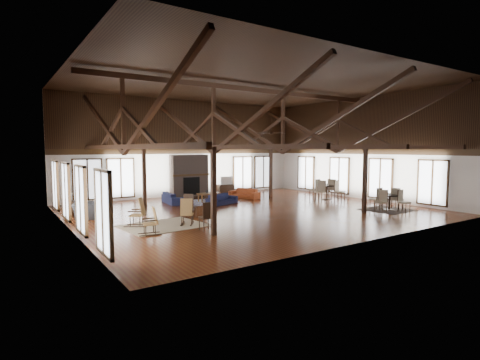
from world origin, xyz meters
TOP-DOWN VIEW (x-y plane):
  - floor at (0.00, 0.00)m, footprint 16.00×16.00m
  - ceiling at (0.00, 0.00)m, footprint 16.00×14.00m
  - wall_back at (0.00, 7.00)m, footprint 16.00×0.02m
  - wall_front at (0.00, -7.00)m, footprint 16.00×0.02m
  - wall_left at (-8.00, 0.00)m, footprint 0.02×14.00m
  - wall_right at (8.00, 0.00)m, footprint 0.02×14.00m
  - roof_truss at (0.00, 0.00)m, footprint 15.60×14.07m
  - post_grid at (0.00, 0.00)m, footprint 8.16×7.16m
  - fireplace at (0.00, 6.67)m, footprint 2.50×0.69m
  - ceiling_fan at (0.50, -1.00)m, footprint 1.60×1.60m
  - sofa_navy_front at (-0.11, 2.48)m, footprint 2.01×1.32m
  - sofa_navy_left at (-2.13, 4.27)m, footprint 2.10×1.01m
  - sofa_orange at (2.37, 3.98)m, footprint 2.04×1.32m
  - coffee_table at (-0.19, 3.79)m, footprint 1.41×0.95m
  - vase at (-0.28, 3.85)m, footprint 0.19×0.19m
  - armchair at (-7.11, 2.21)m, footprint 1.23×1.15m
  - side_table_lamp at (-7.53, 3.18)m, footprint 0.49×0.49m
  - rocking_chair_a at (-5.68, -0.66)m, footprint 0.97×0.86m
  - rocking_chair_b at (-4.03, -1.42)m, footprint 0.81×0.91m
  - rocking_chair_c at (-5.75, -2.27)m, footprint 0.82×0.53m
  - side_chair_a at (-3.30, -0.17)m, footprint 0.63×0.63m
  - side_chair_b at (-3.88, -2.82)m, footprint 0.46×0.46m
  - cafe_table_near at (5.67, -3.66)m, footprint 1.99×1.99m
  - cafe_table_far at (6.08, 0.80)m, footprint 2.21×2.21m
  - cup_near at (5.61, -3.70)m, footprint 0.15×0.15m
  - cup_far at (6.15, 0.80)m, footprint 0.16×0.16m
  - tv_console at (2.72, 6.75)m, footprint 1.16×0.43m
  - television at (2.75, 6.75)m, footprint 0.94×0.15m
  - rug_tan at (-4.88, -1.09)m, footprint 3.28×2.72m
  - rug_navy at (-0.35, 3.75)m, footprint 3.05×2.33m
  - rug_dark at (5.71, -3.54)m, footprint 2.35×2.17m

SIDE VIEW (x-z plane):
  - floor at x=0.00m, z-range 0.00..0.00m
  - rug_navy at x=-0.35m, z-range 0.00..0.01m
  - rug_dark at x=5.71m, z-range 0.00..0.01m
  - rug_tan at x=-4.88m, z-range 0.00..0.01m
  - sofa_navy_front at x=-0.11m, z-range 0.00..0.55m
  - sofa_orange at x=2.37m, z-range 0.00..0.56m
  - tv_console at x=2.72m, z-range 0.00..0.58m
  - sofa_navy_left at x=-2.13m, z-range 0.00..0.59m
  - armchair at x=-7.11m, z-range 0.00..0.67m
  - coffee_table at x=-0.19m, z-range 0.19..0.68m
  - rocking_chair_c at x=-5.75m, z-range -0.03..0.95m
  - side_table_lamp at x=-7.53m, z-range -0.15..1.10m
  - rocking_chair_b at x=-4.03m, z-range -0.03..1.02m
  - cafe_table_near at x=5.67m, z-range 0.00..1.03m
  - rocking_chair_a at x=-5.68m, z-range -0.03..1.08m
  - cafe_table_far at x=6.08m, z-range 0.00..1.13m
  - vase at x=-0.28m, z-range 0.49..0.68m
  - side_chair_a at x=-3.30m, z-range 0.09..1.14m
  - side_chair_b at x=-3.88m, z-range 0.09..1.15m
  - cup_near at x=5.61m, z-range 0.74..0.84m
  - television at x=2.75m, z-range 0.58..1.12m
  - cup_far at x=6.15m, z-range 0.81..0.92m
  - fireplace at x=0.00m, z-range -0.01..2.59m
  - post_grid at x=0.00m, z-range 0.00..3.05m
  - wall_back at x=0.00m, z-range 0.00..6.00m
  - wall_front at x=0.00m, z-range 0.00..6.00m
  - wall_left at x=-8.00m, z-range 0.00..6.00m
  - wall_right at x=8.00m, z-range 0.00..6.00m
  - ceiling_fan at x=0.50m, z-range 3.36..4.11m
  - roof_truss at x=0.00m, z-range 2.46..5.60m
  - ceiling at x=0.00m, z-range 5.99..6.01m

